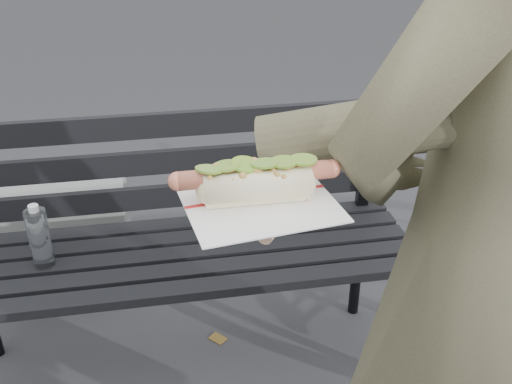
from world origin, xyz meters
TOP-DOWN VIEW (x-y plane):
  - park_bench at (-0.07, 1.01)m, footprint 1.50×0.44m
  - person at (0.45, 0.13)m, footprint 0.79×0.65m
  - held_hotdog at (0.23, 0.09)m, footprint 0.64×0.31m

SIDE VIEW (x-z plane):
  - park_bench at x=-0.07m, z-range 0.08..0.96m
  - person at x=0.45m, z-range 0.00..1.88m
  - held_hotdog at x=0.23m, z-range 1.12..1.32m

